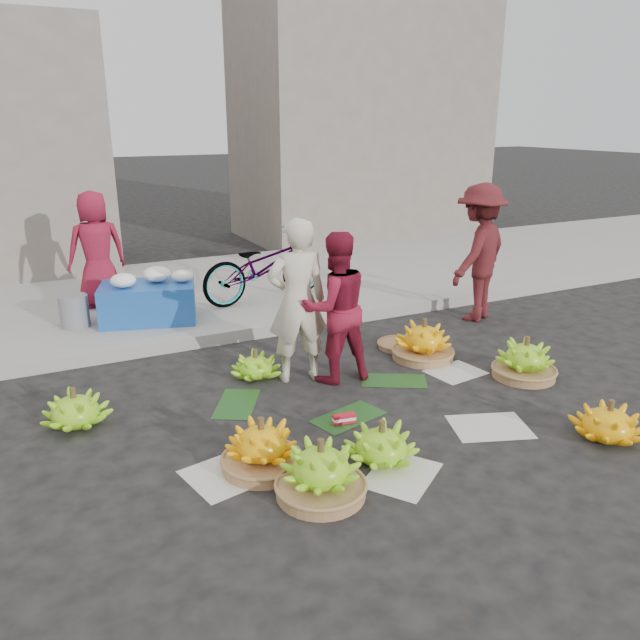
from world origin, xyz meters
name	(u,v)px	position (x,y,z in m)	size (l,w,h in m)	color
ground	(348,406)	(0.00, 0.00, 0.00)	(80.00, 80.00, 0.00)	black
curb	(261,329)	(0.00, 2.20, 0.07)	(40.00, 0.25, 0.15)	gray
sidewalk	(210,290)	(0.00, 4.30, 0.06)	(40.00, 4.00, 0.12)	gray
building_right	(360,119)	(4.50, 7.70, 2.50)	(5.00, 3.00, 5.00)	gray
newspaper_scatter	(395,445)	(0.00, -0.80, 0.00)	(3.20, 1.80, 0.00)	silver
banana_leaves	(328,400)	(-0.10, 0.20, 0.00)	(2.00, 1.00, 0.00)	#174416
banana_bunch_0	(262,448)	(-1.10, -0.65, 0.18)	(0.62, 0.62, 0.43)	olive
banana_bunch_1	(381,444)	(-0.24, -0.97, 0.15)	(0.59, 0.59, 0.35)	#6DC41C
banana_bunch_2	(321,472)	(-0.85, -1.16, 0.19)	(0.70, 0.70, 0.44)	olive
banana_bunch_3	(608,422)	(1.62, -1.50, 0.16)	(0.62, 0.62, 0.36)	#FFB60C
banana_bunch_4	(525,360)	(1.95, -0.21, 0.19)	(0.67, 0.67, 0.44)	olive
banana_bunch_5	(423,341)	(1.33, 0.69, 0.20)	(0.71, 0.71, 0.46)	olive
banana_bunch_6	(75,409)	(-2.28, 0.72, 0.15)	(0.66, 0.66, 0.35)	#6DC41C
banana_bunch_7	(256,366)	(-0.52, 1.00, 0.13)	(0.60, 0.60, 0.31)	#6DC41C
basket_spare	(399,345)	(1.28, 1.09, 0.03)	(0.48, 0.48, 0.06)	olive
incense_stack	(344,419)	(-0.19, -0.29, 0.05)	(0.20, 0.06, 0.08)	red
vendor_cream	(297,301)	(-0.14, 0.79, 0.82)	(0.60, 0.39, 1.64)	beige
vendor_red	(335,308)	(0.19, 0.62, 0.75)	(0.73, 0.57, 1.51)	maroon
man_striped	(479,253)	(2.77, 1.57, 0.88)	(1.14, 0.66, 1.76)	maroon
flower_table	(149,300)	(-1.15, 3.01, 0.39)	(1.28, 0.98, 0.66)	#1849A0
grey_bucket	(74,311)	(-2.01, 3.18, 0.31)	(0.34, 0.34, 0.39)	slate
flower_vendor	(96,249)	(-1.59, 3.98, 0.88)	(0.75, 0.49, 1.53)	maroon
bicycle	(264,266)	(0.47, 3.24, 0.60)	(1.83, 0.64, 0.96)	gray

